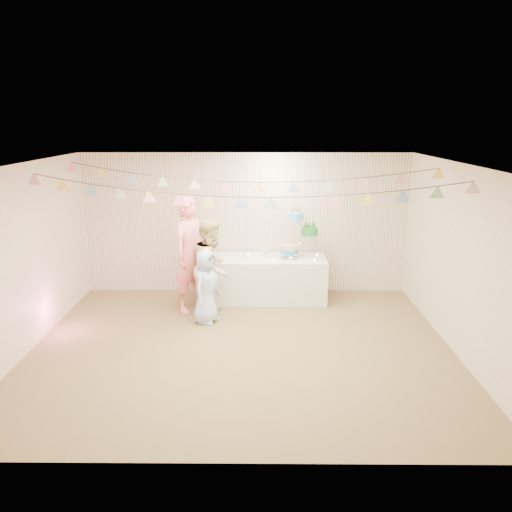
{
  "coord_description": "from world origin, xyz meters",
  "views": [
    {
      "loc": [
        0.26,
        -6.56,
        3.17
      ],
      "look_at": [
        0.2,
        0.8,
        1.15
      ],
      "focal_mm": 35.0,
      "sensor_mm": 36.0,
      "label": 1
    }
  ],
  "objects_px": {
    "table": "(267,278)",
    "person_child": "(206,286)",
    "cake_stand": "(299,236)",
    "person_adult_a": "(191,255)",
    "person_adult_b": "(212,267)"
  },
  "relations": [
    {
      "from": "cake_stand",
      "to": "person_adult_a",
      "type": "height_order",
      "value": "person_adult_a"
    },
    {
      "from": "table",
      "to": "person_child",
      "type": "distance_m",
      "value": 1.48
    },
    {
      "from": "cake_stand",
      "to": "person_adult_b",
      "type": "distance_m",
      "value": 1.71
    },
    {
      "from": "cake_stand",
      "to": "person_adult_b",
      "type": "height_order",
      "value": "person_adult_b"
    },
    {
      "from": "table",
      "to": "person_adult_b",
      "type": "distance_m",
      "value": 1.26
    },
    {
      "from": "person_adult_a",
      "to": "person_adult_b",
      "type": "bearing_deg",
      "value": -82.33
    },
    {
      "from": "table",
      "to": "cake_stand",
      "type": "relative_size",
      "value": 2.49
    },
    {
      "from": "table",
      "to": "cake_stand",
      "type": "bearing_deg",
      "value": 5.19
    },
    {
      "from": "table",
      "to": "person_adult_a",
      "type": "bearing_deg",
      "value": -157.05
    },
    {
      "from": "table",
      "to": "person_adult_a",
      "type": "xyz_separation_m",
      "value": [
        -1.29,
        -0.55,
        0.59
      ]
    },
    {
      "from": "table",
      "to": "person_adult_b",
      "type": "height_order",
      "value": "person_adult_b"
    },
    {
      "from": "cake_stand",
      "to": "person_child",
      "type": "distance_m",
      "value": 1.99
    },
    {
      "from": "person_adult_b",
      "to": "person_child",
      "type": "relative_size",
      "value": 1.36
    },
    {
      "from": "cake_stand",
      "to": "person_adult_b",
      "type": "xyz_separation_m",
      "value": [
        -1.47,
        -0.8,
        -0.35
      ]
    },
    {
      "from": "person_child",
      "to": "cake_stand",
      "type": "bearing_deg",
      "value": -30.29
    }
  ]
}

